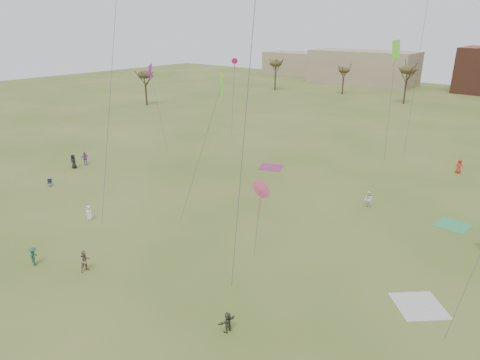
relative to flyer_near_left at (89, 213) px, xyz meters
The scene contains 17 objects.
ground 14.68m from the flyer_near_left, 20.84° to the right, with size 260.00×260.00×0.00m, color #415B1C.
flyer_near_left is the anchor object (origin of this frame).
flyer_near_center 8.44m from the flyer_near_left, 61.82° to the right, with size 1.02×0.59×1.58m, color #216441.
spectator_fore_b 9.57m from the flyer_near_left, 33.55° to the right, with size 0.87×0.68×1.78m, color #897157.
spectator_fore_c 21.41m from the flyer_near_left, ahead, with size 1.30×0.42×1.41m, color brown.
flyer_mid_a 17.34m from the flyer_near_left, 154.45° to the left, with size 0.93×0.61×1.90m, color black.
spectator_mid_d 18.25m from the flyer_near_left, 149.63° to the left, with size 1.08×0.45×1.85m, color purple.
spectator_mid_e 28.47m from the flyer_near_left, 45.27° to the left, with size 0.88×0.69×1.82m, color white.
flyer_far_b 45.32m from the flyer_near_left, 57.16° to the left, with size 0.90×0.58×1.83m, color red.
blanket_cream 30.45m from the flyer_near_left, 13.02° to the left, with size 3.14×3.14×0.03m, color beige.
blanket_plum 24.89m from the flyer_near_left, 79.50° to the left, with size 3.01×3.01×0.03m, color #952D66.
blanket_olive 35.44m from the flyer_near_left, 37.41° to the left, with size 2.82×2.82×0.03m, color #37995A.
camp_chair_left 11.96m from the flyer_near_left, behind, with size 0.73×0.72×0.87m.
kites_aloft 30.72m from the flyer_near_left, 56.32° to the left, with size 62.29×43.17×25.73m.
tree_line 74.97m from the flyer_near_left, 81.65° to the left, with size 117.44×49.32×8.91m.
building_tan 111.91m from the flyer_near_left, 100.98° to the left, with size 32.00×14.00×10.00m, color #937F60.
building_tan_west 127.60m from the flyer_near_left, 113.71° to the left, with size 20.00×12.00×8.00m, color #937F60.
Camera 1 is at (21.76, -14.43, 18.37)m, focal length 31.55 mm.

